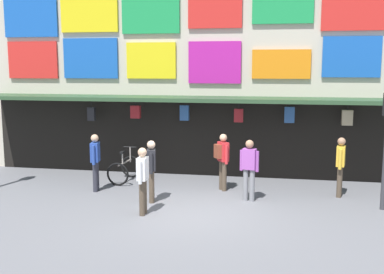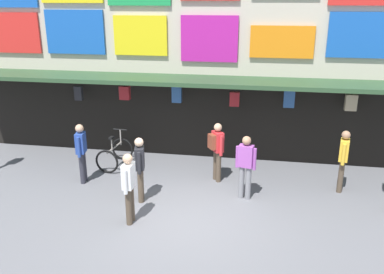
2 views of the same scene
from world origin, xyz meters
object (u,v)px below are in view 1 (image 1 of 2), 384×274
pedestrian_in_white (222,158)px  pedestrian_in_black (95,159)px  pedestrian_in_blue (143,177)px  pedestrian_in_green (151,168)px  bicycle_parked (125,169)px  pedestrian_in_purple (249,167)px  pedestrian_in_red (340,164)px

pedestrian_in_white → pedestrian_in_black: size_ratio=1.00×
pedestrian_in_blue → pedestrian_in_green: 1.08m
bicycle_parked → pedestrian_in_purple: 4.28m
pedestrian_in_white → pedestrian_in_red: 3.32m
pedestrian_in_red → pedestrian_in_black: bearing=-174.7°
pedestrian_in_black → pedestrian_in_red: bearing=5.3°
bicycle_parked → pedestrian_in_black: size_ratio=0.72×
pedestrian_in_blue → pedestrian_in_red: bearing=26.8°
pedestrian_in_green → pedestrian_in_white: size_ratio=1.00×
pedestrian_in_blue → bicycle_parked: bearing=115.7°
pedestrian_in_white → bicycle_parked: bearing=170.9°
bicycle_parked → pedestrian_in_white: (3.15, -0.50, 0.59)m
pedestrian_in_blue → pedestrian_in_green: size_ratio=1.00×
bicycle_parked → pedestrian_in_green: size_ratio=0.72×
bicycle_parked → pedestrian_in_green: bearing=-54.9°
pedestrian_in_blue → pedestrian_in_black: (-1.97, 1.87, 0.00)m
pedestrian_in_white → pedestrian_in_black: bearing=-168.6°
bicycle_parked → pedestrian_in_blue: bearing=-64.3°
pedestrian_in_blue → pedestrian_in_purple: (2.50, 1.65, 0.00)m
pedestrian_in_green → pedestrian_in_blue: bearing=-86.3°
pedestrian_in_white → pedestrian_in_purple: 1.26m
pedestrian_in_red → pedestrian_in_purple: bearing=-160.7°
bicycle_parked → pedestrian_in_white: size_ratio=0.72×
pedestrian_in_black → bicycle_parked: bearing=68.9°
pedestrian_in_black → pedestrian_in_purple: 4.47m
pedestrian_in_purple → pedestrian_in_green: bearing=-167.4°
pedestrian_in_blue → pedestrian_in_black: 2.71m
bicycle_parked → pedestrian_in_black: (-0.47, -1.23, 0.55)m
pedestrian_in_blue → pedestrian_in_red: size_ratio=1.00×
pedestrian_in_blue → pedestrian_in_white: size_ratio=1.00×
pedestrian_in_blue → pedestrian_in_green: bearing=93.7°
pedestrian_in_white → pedestrian_in_purple: bearing=-48.4°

